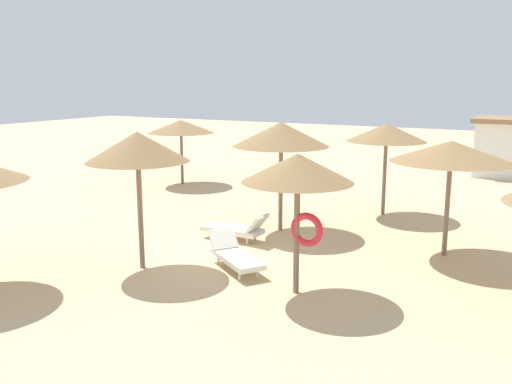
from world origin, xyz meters
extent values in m
plane|color=#D1B284|center=(0.00, 0.00, 0.00)|extent=(80.00, 80.00, 0.00)
cylinder|color=#75604C|center=(-0.95, -0.82, 1.30)|extent=(0.12, 0.12, 2.60)
cone|color=olive|center=(-0.95, -0.82, 2.83)|extent=(2.33, 2.33, 0.67)
cylinder|color=#75604C|center=(0.48, 3.59, 1.28)|extent=(0.12, 0.12, 2.56)
cone|color=olive|center=(0.48, 3.59, 2.80)|extent=(2.72, 2.72, 0.68)
cylinder|color=#75604C|center=(-6.30, 8.16, 1.12)|extent=(0.12, 0.12, 2.24)
cone|color=olive|center=(-6.30, 8.16, 2.41)|extent=(2.73, 2.73, 0.53)
cylinder|color=#75604C|center=(5.08, 3.48, 1.23)|extent=(0.12, 0.12, 2.45)
cone|color=olive|center=(5.08, 3.48, 2.61)|extent=(2.89, 2.89, 0.51)
cylinder|color=#75604C|center=(2.57, 6.92, 1.24)|extent=(0.12, 0.12, 2.48)
cone|color=olive|center=(2.57, 6.92, 2.67)|extent=(2.53, 2.53, 0.57)
cylinder|color=#75604C|center=(2.84, -0.53, 1.21)|extent=(0.12, 0.12, 2.41)
cone|color=olive|center=(2.84, -0.53, 2.60)|extent=(2.23, 2.23, 0.57)
torus|color=red|center=(3.06, -0.53, 1.37)|extent=(0.70, 0.16, 0.70)
cube|color=silver|center=(1.10, 0.06, 0.28)|extent=(1.76, 1.50, 0.12)
cube|color=silver|center=(0.45, 0.52, 0.54)|extent=(0.72, 0.77, 0.46)
cylinder|color=silver|center=(0.48, 0.22, 0.11)|extent=(0.06, 0.06, 0.22)
cylinder|color=silver|center=(0.74, 0.58, 0.11)|extent=(0.06, 0.06, 0.22)
cylinder|color=silver|center=(1.47, -0.47, 0.11)|extent=(0.06, 0.06, 0.22)
cylinder|color=silver|center=(1.72, -0.11, 0.11)|extent=(0.06, 0.06, 0.22)
cube|color=silver|center=(-0.28, 2.14, 0.28)|extent=(1.71, 0.67, 0.12)
cube|color=silver|center=(0.52, 2.13, 0.56)|extent=(0.42, 0.65, 0.48)
cylinder|color=silver|center=(0.33, 2.35, 0.11)|extent=(0.06, 0.06, 0.22)
cylinder|color=silver|center=(0.32, 1.91, 0.11)|extent=(0.06, 0.06, 0.22)
cylinder|color=silver|center=(-0.87, 2.37, 0.11)|extent=(0.06, 0.06, 0.22)
cylinder|color=silver|center=(-0.88, 1.93, 0.11)|extent=(0.06, 0.06, 0.22)
camera|label=1|loc=(7.19, -10.30, 4.31)|focal=38.55mm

